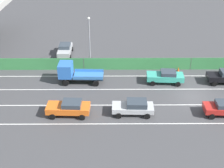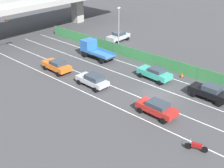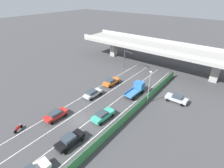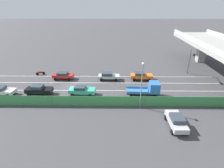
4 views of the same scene
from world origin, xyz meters
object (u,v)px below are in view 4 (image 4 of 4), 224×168
object	(u,v)px
car_sedan_black	(39,89)
flatbed_truck_blue	(149,89)
motorcycle	(40,73)
traffic_cone	(65,102)
car_taxi_orange	(141,76)
car_sedan_red	(63,75)
car_taxi_teal	(82,90)
car_sedan_silver	(108,76)
parked_wagon_silver	(176,121)
traffic_light	(191,58)
street_lamp	(142,81)
car_hatchback_white	(1,90)

from	to	relation	value
car_sedan_black	flatbed_truck_blue	size ratio (longest dim) A/B	0.83
motorcycle	traffic_cone	size ratio (longest dim) A/B	2.72
car_taxi_orange	flatbed_truck_blue	xyz separation A→B (m)	(7.16, 0.36, 0.41)
car_taxi_orange	car_sedan_red	distance (m)	16.46
car_taxi_teal	car_taxi_orange	xyz separation A→B (m)	(-6.87, 11.33, 0.00)
car_taxi_teal	car_taxi_orange	distance (m)	13.25
car_sedan_black	car_sedan_silver	size ratio (longest dim) A/B	1.04
parked_wagon_silver	traffic_light	size ratio (longest dim) A/B	0.80
car_sedan_silver	car_sedan_black	bearing A→B (deg)	-61.16
car_sedan_black	car_sedan_red	world-z (taller)	car_sedan_black
car_sedan_red	traffic_light	size ratio (longest dim) A/B	0.77
street_lamp	car_taxi_orange	bearing A→B (deg)	171.47
car_taxi_orange	car_hatchback_white	size ratio (longest dim) A/B	0.98
car_taxi_teal	traffic_cone	bearing A→B (deg)	-36.91
car_taxi_orange	car_hatchback_white	distance (m)	26.41
car_sedan_black	car_sedan_red	distance (m)	7.29
car_sedan_black	traffic_light	bearing A→B (deg)	107.05
car_taxi_orange	traffic_light	xyz separation A→B (m)	(-2.35, 10.79, 3.07)
car_taxi_orange	street_lamp	world-z (taller)	street_lamp
car_taxi_teal	motorcycle	world-z (taller)	car_taxi_teal
car_taxi_teal	street_lamp	world-z (taller)	street_lamp
car_sedan_silver	car_sedan_red	size ratio (longest dim) A/B	1.03
car_taxi_orange	parked_wagon_silver	bearing A→B (deg)	9.02
flatbed_truck_blue	car_sedan_red	bearing A→B (deg)	-113.33
street_lamp	traffic_cone	xyz separation A→B (m)	(-0.98, -11.97, -4.10)
parked_wagon_silver	traffic_cone	xyz separation A→B (m)	(-5.64, -16.07, -0.61)
car_sedan_silver	street_lamp	distance (m)	12.47
car_sedan_black	car_sedan_silver	world-z (taller)	car_sedan_black
car_taxi_orange	car_taxi_teal	bearing A→B (deg)	-58.77
car_sedan_red	traffic_cone	distance (m)	10.41
traffic_cone	car_sedan_black	bearing A→B (deg)	-120.40
car_sedan_red	parked_wagon_silver	distance (m)	24.55
car_sedan_silver	traffic_light	size ratio (longest dim) A/B	0.79
parked_wagon_silver	traffic_cone	size ratio (longest dim) A/B	6.56
traffic_cone	motorcycle	bearing A→B (deg)	-145.11
motorcycle	car_sedan_red	bearing A→B (deg)	67.15
car_hatchback_white	street_lamp	xyz separation A→B (m)	(3.81, 23.81, 3.55)
traffic_light	street_lamp	bearing A→B (deg)	-43.20
car_taxi_teal	street_lamp	bearing A→B (deg)	67.53
car_sedan_red	motorcycle	world-z (taller)	car_sedan_red
street_lamp	car_hatchback_white	bearing A→B (deg)	-99.09
car_taxi_orange	flatbed_truck_blue	bearing A→B (deg)	2.87
car_taxi_teal	car_sedan_black	distance (m)	7.61
motorcycle	car_taxi_teal	bearing A→B (deg)	49.33
car_hatchback_white	street_lamp	distance (m)	24.37
motorcycle	traffic_light	distance (m)	33.26
car_sedan_black	traffic_cone	bearing A→B (deg)	59.60
street_lamp	traffic_cone	bearing A→B (deg)	-94.68
car_taxi_teal	motorcycle	distance (m)	14.45
flatbed_truck_blue	parked_wagon_silver	distance (m)	8.65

